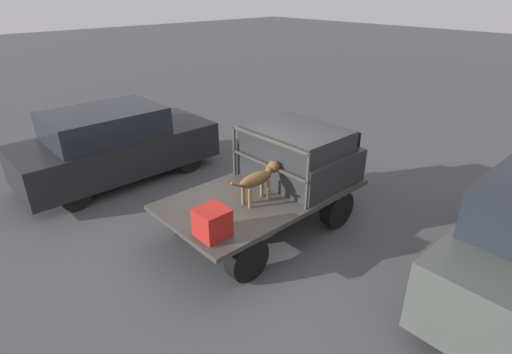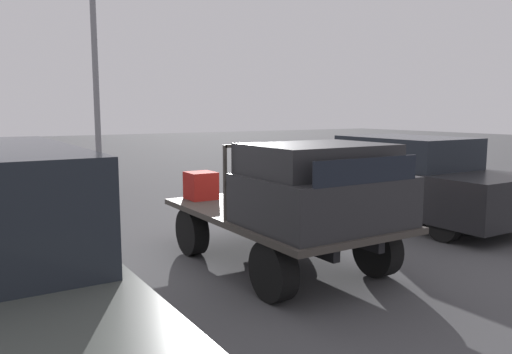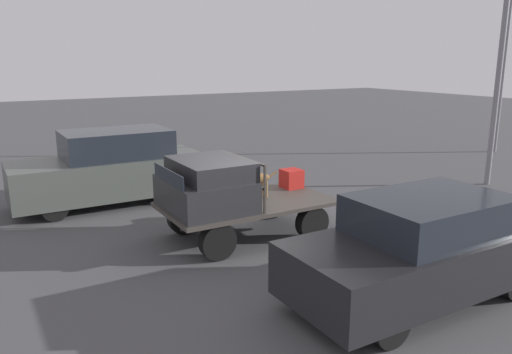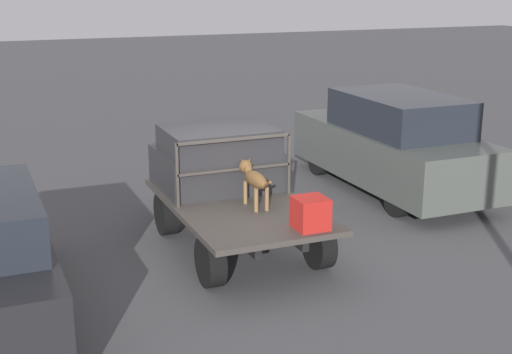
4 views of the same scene
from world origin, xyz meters
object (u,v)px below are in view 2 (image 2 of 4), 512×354
object	(u,v)px
flatbed_truck	(278,226)
parked_sedan	(412,179)
light_pole_near	(93,23)
cargo_crate	(201,186)
dog	(259,181)

from	to	relation	value
flatbed_truck	parked_sedan	distance (m)	3.95
flatbed_truck	parked_sedan	size ratio (longest dim) A/B	0.82
parked_sedan	light_pole_near	bearing A→B (deg)	-150.14
light_pole_near	cargo_crate	bearing A→B (deg)	-1.76
flatbed_truck	parked_sedan	bearing A→B (deg)	103.98
parked_sedan	light_pole_near	world-z (taller)	light_pole_near
dog	cargo_crate	size ratio (longest dim) A/B	2.49
dog	cargo_crate	distance (m)	1.29
dog	parked_sedan	size ratio (longest dim) A/B	0.25
flatbed_truck	dog	world-z (taller)	dog
light_pole_near	parked_sedan	bearing A→B (deg)	28.67
cargo_crate	flatbed_truck	bearing A→B (deg)	18.59
dog	flatbed_truck	bearing A→B (deg)	19.09
parked_sedan	light_pole_near	distance (m)	9.30
flatbed_truck	dog	bearing A→B (deg)	-142.75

